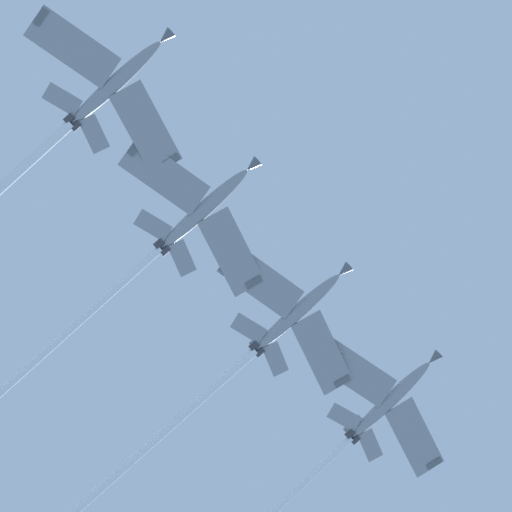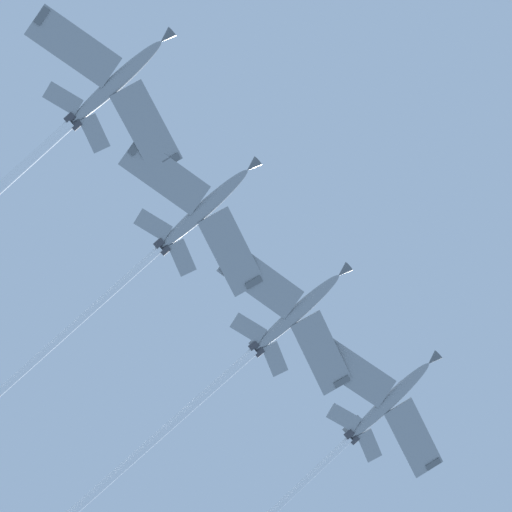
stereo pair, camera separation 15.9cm
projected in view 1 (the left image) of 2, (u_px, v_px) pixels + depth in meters
The scene contains 4 objects.
jet_far_left at pixel (329, 459), 122.34m from camera, with size 22.66×50.40×16.64m.
jet_inner_left at pixel (219, 382), 117.53m from camera, with size 23.51×48.63×16.65m.
jet_centre at pixel (134, 272), 113.18m from camera, with size 23.49×50.24×17.70m.
jet_inner_right at pixel (24, 167), 109.22m from camera, with size 22.62×49.93×16.29m.
Camera 1 is at (0.85, -45.63, 2.00)m, focal length 78.11 mm.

